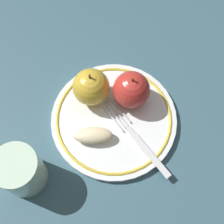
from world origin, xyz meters
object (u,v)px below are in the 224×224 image
(plate, at_px, (112,118))
(drinking_glass, at_px, (21,171))
(apple_slice_front, at_px, (93,135))
(fork, at_px, (138,140))
(apple_red_whole, at_px, (90,88))
(apple_second_whole, at_px, (133,91))

(plate, distance_m, drinking_glass, 0.20)
(apple_slice_front, distance_m, fork, 0.09)
(plate, bearing_deg, apple_slice_front, 89.30)
(drinking_glass, bearing_deg, apple_slice_front, -111.19)
(fork, bearing_deg, apple_red_whole, 6.71)
(fork, distance_m, drinking_glass, 0.22)
(apple_red_whole, xyz_separation_m, apple_slice_front, (-0.06, 0.07, -0.02))
(apple_second_whole, relative_size, drinking_glass, 0.88)
(plate, relative_size, apple_slice_front, 3.35)
(plate, relative_size, apple_second_whole, 3.07)
(plate, distance_m, fork, 0.07)
(apple_red_whole, xyz_separation_m, fork, (-0.13, 0.02, -0.03))
(apple_slice_front, bearing_deg, drinking_glass, -151.22)
(plate, xyz_separation_m, apple_red_whole, (0.06, -0.01, 0.04))
(apple_second_whole, distance_m, drinking_glass, 0.25)
(plate, bearing_deg, drinking_glass, 74.64)
(apple_slice_front, xyz_separation_m, drinking_glass, (0.05, 0.13, 0.02))
(apple_second_whole, distance_m, fork, 0.09)
(apple_red_whole, height_order, drinking_glass, apple_red_whole)
(apple_red_whole, relative_size, apple_slice_front, 1.09)
(apple_slice_front, xyz_separation_m, fork, (-0.07, -0.05, -0.01))
(fork, bearing_deg, drinking_glass, 70.12)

